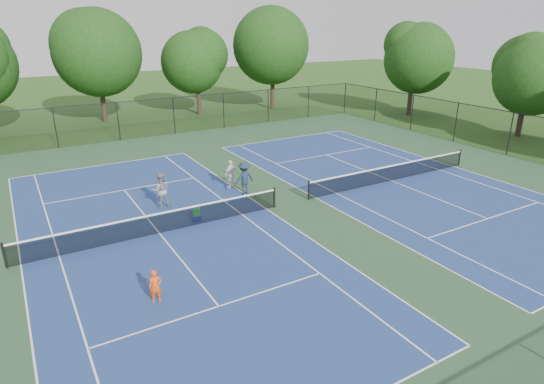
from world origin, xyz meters
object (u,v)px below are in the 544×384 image
tree_back_d (273,42)px  child_player (155,286)px  tree_back_c (196,58)px  tree_side_f (530,70)px  tree_side_e (415,55)px  bystander_a (231,174)px  tree_back_b (96,48)px  bystander_b (244,178)px  ball_hopper (197,212)px  instructor (161,190)px  ball_crate (197,218)px

tree_back_d → child_player: (-21.68, -29.08, -6.23)m
tree_back_c → child_player: 33.40m
tree_back_d → tree_side_f: size_ratio=1.28×
tree_side_e → bystander_a: size_ratio=5.48×
tree_side_f → tree_back_b: bearing=140.6°
tree_side_f → child_player: (-32.68, -8.08, -4.66)m
tree_back_b → tree_back_c: 9.12m
bystander_b → bystander_a: bearing=-88.0°
tree_back_d → bystander_a: (-14.65, -20.23, -6.02)m
tree_back_b → child_player: 32.00m
child_player → ball_hopper: size_ratio=3.27×
ball_hopper → tree_back_b: bearing=87.6°
tree_back_b → tree_back_d: 17.12m
tree_side_f → bystander_a: tree_side_f is taller
instructor → ball_crate: (0.86, -2.55, -0.76)m
tree_back_b → ball_crate: size_ratio=24.87×
tree_back_d → ball_crate: 30.46m
child_player → tree_side_e: bearing=40.5°
child_player → bystander_a: bystander_a is taller
tree_side_f → child_player: size_ratio=6.87×
child_player → bystander_b: bearing=55.9°
tree_side_e → instructor: bearing=-159.1°
bystander_a → tree_side_e: bearing=-175.9°
tree_back_b → tree_back_c: bearing=-6.3°
tree_back_c → tree_side_e: (18.00, -11.00, 0.33)m
instructor → bystander_a: 4.35m
tree_back_c → tree_back_d: 8.17m
bystander_b → ball_hopper: (-3.59, -2.11, -0.42)m
bystander_b → tree_back_d: bearing=-130.4°
tree_back_c → ball_hopper: 27.04m
bystander_a → tree_back_d: bearing=-144.3°
tree_back_d → tree_side_e: size_ratio=1.17×
tree_back_b → bystander_b: 24.30m
tree_side_f → ball_hopper: tree_side_f is taller
tree_back_b → child_player: bearing=-98.6°
instructor → ball_hopper: instructor is taller
tree_back_b → tree_side_e: (27.00, -12.00, -0.79)m
child_player → bystander_b: size_ratio=0.66×
instructor → tree_side_e: bearing=-149.1°
tree_back_b → ball_hopper: bearing=-92.4°
tree_side_f → bystander_b: (-25.47, -0.49, -4.36)m
tree_back_b → child_player: size_ratio=8.49×
instructor → ball_hopper: size_ratio=5.03×
ball_hopper → tree_back_d: bearing=52.6°
ball_crate → ball_hopper: 0.33m
tree_back_b → tree_back_d: tree_back_d is taller
bystander_a → ball_hopper: (-3.41, -3.37, -0.33)m
bystander_a → bystander_b: bystander_b is taller
tree_back_b → instructor: size_ratio=5.51×
tree_back_d → instructor: size_ratio=5.70×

